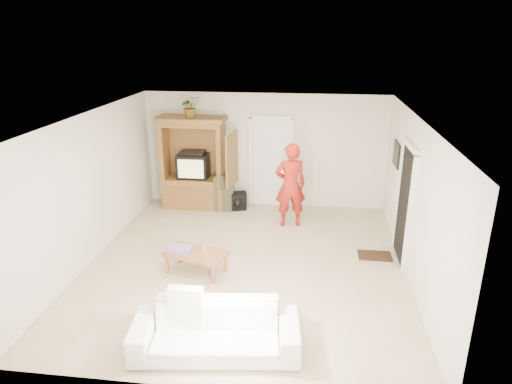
# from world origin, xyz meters

# --- Properties ---
(floor) EXTENTS (6.00, 6.00, 0.00)m
(floor) POSITION_xyz_m (0.00, 0.00, 0.00)
(floor) COLOR tan
(floor) RESTS_ON ground
(ceiling) EXTENTS (6.00, 6.00, 0.00)m
(ceiling) POSITION_xyz_m (0.00, 0.00, 2.60)
(ceiling) COLOR white
(ceiling) RESTS_ON floor
(wall_back) EXTENTS (5.50, 0.00, 5.50)m
(wall_back) POSITION_xyz_m (0.00, 3.00, 1.30)
(wall_back) COLOR silver
(wall_back) RESTS_ON floor
(wall_front) EXTENTS (5.50, 0.00, 5.50)m
(wall_front) POSITION_xyz_m (0.00, -3.00, 1.30)
(wall_front) COLOR silver
(wall_front) RESTS_ON floor
(wall_left) EXTENTS (0.00, 6.00, 6.00)m
(wall_left) POSITION_xyz_m (-2.75, 0.00, 1.30)
(wall_left) COLOR silver
(wall_left) RESTS_ON floor
(wall_right) EXTENTS (0.00, 6.00, 6.00)m
(wall_right) POSITION_xyz_m (2.75, 0.00, 1.30)
(wall_right) COLOR silver
(wall_right) RESTS_ON floor
(armoire) EXTENTS (1.82, 1.14, 2.10)m
(armoire) POSITION_xyz_m (-1.58, 2.66, 0.91)
(armoire) COLOR brown
(armoire) RESTS_ON floor
(door_back) EXTENTS (0.85, 0.05, 2.04)m
(door_back) POSITION_xyz_m (0.15, 2.97, 1.02)
(door_back) COLOR white
(door_back) RESTS_ON floor
(doorway_right) EXTENTS (0.05, 0.90, 2.04)m
(doorway_right) POSITION_xyz_m (2.73, 0.60, 1.02)
(doorway_right) COLOR black
(doorway_right) RESTS_ON floor
(framed_picture) EXTENTS (0.03, 0.60, 0.48)m
(framed_picture) POSITION_xyz_m (2.73, 1.90, 1.60)
(framed_picture) COLOR black
(framed_picture) RESTS_ON wall_right
(doormat) EXTENTS (0.60, 0.40, 0.02)m
(doormat) POSITION_xyz_m (2.30, 0.60, 0.01)
(doormat) COLOR #382316
(doormat) RESTS_ON floor
(plant) EXTENTS (0.54, 0.53, 0.46)m
(plant) POSITION_xyz_m (-1.60, 2.63, 2.33)
(plant) COLOR #4C7238
(plant) RESTS_ON armoire
(man) EXTENTS (0.73, 0.56, 1.77)m
(man) POSITION_xyz_m (0.66, 1.83, 0.89)
(man) COLOR #A81E16
(man) RESTS_ON floor
(sofa) EXTENTS (2.20, 1.07, 0.62)m
(sofa) POSITION_xyz_m (-0.04, -2.32, 0.31)
(sofa) COLOR white
(sofa) RESTS_ON floor
(coffee_table) EXTENTS (1.14, 0.81, 0.38)m
(coffee_table) POSITION_xyz_m (-0.80, -0.38, 0.33)
(coffee_table) COLOR #9B6335
(coffee_table) RESTS_ON floor
(towel) EXTENTS (0.41, 0.33, 0.08)m
(towel) POSITION_xyz_m (-1.06, -0.38, 0.42)
(towel) COLOR #CF458B
(towel) RESTS_ON coffee_table
(candle) EXTENTS (0.08, 0.08, 0.10)m
(candle) POSITION_xyz_m (-0.66, -0.33, 0.43)
(candle) COLOR tan
(candle) RESTS_ON coffee_table
(backpack_black) EXTENTS (0.39, 0.30, 0.43)m
(backpack_black) POSITION_xyz_m (-0.54, 2.51, 0.21)
(backpack_black) COLOR black
(backpack_black) RESTS_ON floor
(backpack_olive) EXTENTS (0.47, 0.37, 0.82)m
(backpack_olive) POSITION_xyz_m (-0.88, 2.52, 0.41)
(backpack_olive) COLOR #47442B
(backpack_olive) RESTS_ON floor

